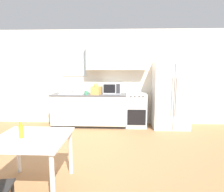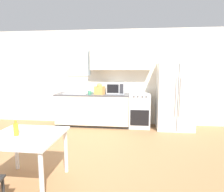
{
  "view_description": "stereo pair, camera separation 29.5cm",
  "coord_description": "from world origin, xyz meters",
  "px_view_note": "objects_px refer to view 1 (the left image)",
  "views": [
    {
      "loc": [
        0.6,
        -3.54,
        1.63
      ],
      "look_at": [
        0.42,
        0.56,
        1.05
      ],
      "focal_mm": 32.0,
      "sensor_mm": 36.0,
      "label": 1
    },
    {
      "loc": [
        0.9,
        -3.51,
        1.63
      ],
      "look_at": [
        0.42,
        0.56,
        1.05
      ],
      "focal_mm": 32.0,
      "sensor_mm": 36.0,
      "label": 2
    }
  ],
  "objects_px": {
    "refrigerator": "(171,96)",
    "drink_bottle": "(21,131)",
    "microwave": "(112,88)",
    "coffee_mug": "(86,93)",
    "dining_table": "(31,145)",
    "oven_range": "(136,110)"
  },
  "relations": [
    {
      "from": "refrigerator",
      "to": "microwave",
      "type": "distance_m",
      "value": 1.62
    },
    {
      "from": "coffee_mug",
      "to": "drink_bottle",
      "type": "xyz_separation_m",
      "value": [
        -0.37,
        -2.79,
        -0.14
      ]
    },
    {
      "from": "oven_range",
      "to": "microwave",
      "type": "bearing_deg",
      "value": 172.57
    },
    {
      "from": "microwave",
      "to": "drink_bottle",
      "type": "relative_size",
      "value": 2.08
    },
    {
      "from": "oven_range",
      "to": "microwave",
      "type": "xyz_separation_m",
      "value": [
        -0.67,
        0.09,
        0.6
      ]
    },
    {
      "from": "microwave",
      "to": "coffee_mug",
      "type": "distance_m",
      "value": 0.74
    },
    {
      "from": "dining_table",
      "to": "oven_range",
      "type": "bearing_deg",
      "value": 61.86
    },
    {
      "from": "coffee_mug",
      "to": "drink_bottle",
      "type": "bearing_deg",
      "value": -97.59
    },
    {
      "from": "oven_range",
      "to": "microwave",
      "type": "height_order",
      "value": "microwave"
    },
    {
      "from": "oven_range",
      "to": "drink_bottle",
      "type": "bearing_deg",
      "value": -119.6
    },
    {
      "from": "oven_range",
      "to": "dining_table",
      "type": "xyz_separation_m",
      "value": [
        -1.6,
        -2.99,
        0.15
      ]
    },
    {
      "from": "dining_table",
      "to": "drink_bottle",
      "type": "bearing_deg",
      "value": -168.28
    },
    {
      "from": "microwave",
      "to": "coffee_mug",
      "type": "relative_size",
      "value": 3.98
    },
    {
      "from": "oven_range",
      "to": "coffee_mug",
      "type": "xyz_separation_m",
      "value": [
        -1.34,
        -0.22,
        0.5
      ]
    },
    {
      "from": "coffee_mug",
      "to": "dining_table",
      "type": "bearing_deg",
      "value": -95.34
    },
    {
      "from": "oven_range",
      "to": "dining_table",
      "type": "relative_size",
      "value": 0.99
    },
    {
      "from": "refrigerator",
      "to": "drink_bottle",
      "type": "height_order",
      "value": "refrigerator"
    },
    {
      "from": "microwave",
      "to": "drink_bottle",
      "type": "bearing_deg",
      "value": -108.54
    },
    {
      "from": "oven_range",
      "to": "microwave",
      "type": "relative_size",
      "value": 1.9
    },
    {
      "from": "refrigerator",
      "to": "drink_bottle",
      "type": "distance_m",
      "value": 3.97
    },
    {
      "from": "dining_table",
      "to": "drink_bottle",
      "type": "distance_m",
      "value": 0.23
    },
    {
      "from": "refrigerator",
      "to": "drink_bottle",
      "type": "xyz_separation_m",
      "value": [
        -2.64,
        -2.96,
        -0.06
      ]
    }
  ]
}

